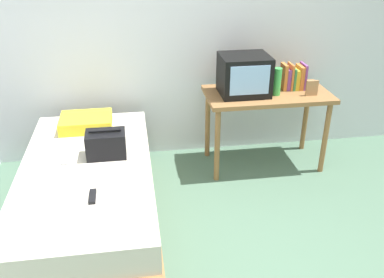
{
  "coord_description": "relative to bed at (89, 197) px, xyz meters",
  "views": [
    {
      "loc": [
        -0.59,
        -2.01,
        2.14
      ],
      "look_at": [
        -0.13,
        1.01,
        0.6
      ],
      "focal_mm": 39.43,
      "sensor_mm": 36.0,
      "label": 1
    }
  ],
  "objects": [
    {
      "name": "water_bottle",
      "position": [
        1.69,
        0.69,
        0.62
      ],
      "size": [
        0.08,
        0.08,
        0.25
      ],
      "primitive_type": "cylinder",
      "color": "green",
      "rests_on": "desk"
    },
    {
      "name": "remote_silver",
      "position": [
        -0.16,
        0.09,
        0.29
      ],
      "size": [
        0.04,
        0.14,
        0.02
      ],
      "primitive_type": "cube",
      "color": "#B7B7BC",
      "rests_on": "bed"
    },
    {
      "name": "magazine",
      "position": [
        -0.11,
        -0.42,
        0.28
      ],
      "size": [
        0.21,
        0.29,
        0.01
      ],
      "primitive_type": "cube",
      "color": "white",
      "rests_on": "bed"
    },
    {
      "name": "pillow",
      "position": [
        -0.04,
        0.68,
        0.33
      ],
      "size": [
        0.45,
        0.35,
        0.11
      ],
      "primitive_type": "cube",
      "color": "yellow",
      "rests_on": "bed"
    },
    {
      "name": "picture_frame",
      "position": [
        2.01,
        0.62,
        0.56
      ],
      "size": [
        0.11,
        0.02,
        0.14
      ],
      "primitive_type": "cube",
      "color": "#9E754C",
      "rests_on": "desk"
    },
    {
      "name": "tv",
      "position": [
        1.4,
        0.77,
        0.67
      ],
      "size": [
        0.44,
        0.39,
        0.36
      ],
      "color": "black",
      "rests_on": "desk"
    },
    {
      "name": "handbag",
      "position": [
        0.16,
        0.14,
        0.38
      ],
      "size": [
        0.3,
        0.2,
        0.23
      ],
      "color": "black",
      "rests_on": "bed"
    },
    {
      "name": "desk",
      "position": [
        1.64,
        0.76,
        0.39
      ],
      "size": [
        1.16,
        0.6,
        0.76
      ],
      "color": "olive",
      "rests_on": "ground"
    },
    {
      "name": "bed",
      "position": [
        0.0,
        0.0,
        0.0
      ],
      "size": [
        1.0,
        2.0,
        0.55
      ],
      "color": "olive",
      "rests_on": "ground"
    },
    {
      "name": "wall_back",
      "position": [
        0.97,
        1.21,
        1.03
      ],
      "size": [
        5.2,
        0.1,
        2.6
      ],
      "primitive_type": "cube",
      "color": "silver",
      "rests_on": "ground"
    },
    {
      "name": "book_row",
      "position": [
        1.9,
        0.83,
        0.6
      ],
      "size": [
        0.22,
        0.17,
        0.24
      ],
      "color": "#CC7233",
      "rests_on": "desk"
    },
    {
      "name": "remote_dark",
      "position": [
        0.08,
        -0.43,
        0.29
      ],
      "size": [
        0.04,
        0.16,
        0.02
      ],
      "primitive_type": "cube",
      "color": "black",
      "rests_on": "bed"
    }
  ]
}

